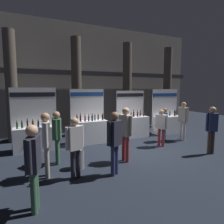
{
  "coord_description": "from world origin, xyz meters",
  "views": [
    {
      "loc": [
        -4.28,
        -6.57,
        2.46
      ],
      "look_at": [
        -0.67,
        0.95,
        1.47
      ],
      "focal_mm": 31.4,
      "sensor_mm": 36.0,
      "label": 1
    }
  ],
  "objects_px": {
    "visitor_5": "(212,126)",
    "visitor_6": "(165,122)",
    "exhibitor_booth_3": "(168,123)",
    "visitor_3": "(57,132)",
    "exhibitor_booth_0": "(36,135)",
    "exhibitor_booth_2": "(133,125)",
    "trash_bin": "(78,159)",
    "visitor_1": "(161,125)",
    "exhibitor_booth_1": "(90,130)",
    "visitor_0": "(75,143)",
    "visitor_4": "(183,117)",
    "visitor_2": "(115,137)",
    "visitor_8": "(126,129)",
    "visitor_9": "(33,160)",
    "visitor_7": "(46,139)"
  },
  "relations": [
    {
      "from": "visitor_5",
      "to": "visitor_6",
      "type": "xyz_separation_m",
      "value": [
        -0.35,
        2.21,
        -0.15
      ]
    },
    {
      "from": "exhibitor_booth_3",
      "to": "visitor_3",
      "type": "bearing_deg",
      "value": -162.92
    },
    {
      "from": "visitor_3",
      "to": "exhibitor_booth_0",
      "type": "bearing_deg",
      "value": -148.0
    },
    {
      "from": "exhibitor_booth_2",
      "to": "trash_bin",
      "type": "xyz_separation_m",
      "value": [
        -3.65,
        -2.7,
        -0.32
      ]
    },
    {
      "from": "visitor_1",
      "to": "exhibitor_booth_1",
      "type": "bearing_deg",
      "value": 24.77
    },
    {
      "from": "visitor_0",
      "to": "visitor_3",
      "type": "distance_m",
      "value": 1.33
    },
    {
      "from": "visitor_4",
      "to": "exhibitor_booth_0",
      "type": "bearing_deg",
      "value": 74.64
    },
    {
      "from": "trash_bin",
      "to": "exhibitor_booth_3",
      "type": "bearing_deg",
      "value": 24.04
    },
    {
      "from": "exhibitor_booth_0",
      "to": "visitor_3",
      "type": "relative_size",
      "value": 1.44
    },
    {
      "from": "visitor_2",
      "to": "visitor_8",
      "type": "height_order",
      "value": "visitor_8"
    },
    {
      "from": "trash_bin",
      "to": "visitor_6",
      "type": "relative_size",
      "value": 0.38
    },
    {
      "from": "exhibitor_booth_1",
      "to": "visitor_6",
      "type": "bearing_deg",
      "value": -19.87
    },
    {
      "from": "visitor_1",
      "to": "visitor_4",
      "type": "distance_m",
      "value": 1.64
    },
    {
      "from": "trash_bin",
      "to": "exhibitor_booth_2",
      "type": "bearing_deg",
      "value": 36.51
    },
    {
      "from": "exhibitor_booth_2",
      "to": "exhibitor_booth_0",
      "type": "bearing_deg",
      "value": -177.43
    },
    {
      "from": "exhibitor_booth_0",
      "to": "trash_bin",
      "type": "height_order",
      "value": "exhibitor_booth_0"
    },
    {
      "from": "exhibitor_booth_0",
      "to": "visitor_4",
      "type": "xyz_separation_m",
      "value": [
        6.48,
        -1.38,
        0.51
      ]
    },
    {
      "from": "exhibitor_booth_3",
      "to": "visitor_2",
      "type": "bearing_deg",
      "value": -145.07
    },
    {
      "from": "exhibitor_booth_0",
      "to": "visitor_4",
      "type": "relative_size",
      "value": 1.36
    },
    {
      "from": "exhibitor_booth_1",
      "to": "visitor_3",
      "type": "bearing_deg",
      "value": -133.12
    },
    {
      "from": "visitor_5",
      "to": "visitor_9",
      "type": "bearing_deg",
      "value": -158.53
    },
    {
      "from": "exhibitor_booth_1",
      "to": "visitor_6",
      "type": "distance_m",
      "value": 3.51
    },
    {
      "from": "exhibitor_booth_3",
      "to": "trash_bin",
      "type": "relative_size",
      "value": 4.05
    },
    {
      "from": "exhibitor_booth_3",
      "to": "visitor_8",
      "type": "height_order",
      "value": "exhibitor_booth_3"
    },
    {
      "from": "visitor_5",
      "to": "exhibitor_booth_2",
      "type": "bearing_deg",
      "value": 122.97
    },
    {
      "from": "visitor_0",
      "to": "visitor_6",
      "type": "distance_m",
      "value": 5.22
    },
    {
      "from": "exhibitor_booth_0",
      "to": "trash_bin",
      "type": "distance_m",
      "value": 2.71
    },
    {
      "from": "visitor_8",
      "to": "visitor_9",
      "type": "height_order",
      "value": "visitor_8"
    },
    {
      "from": "exhibitor_booth_0",
      "to": "exhibitor_booth_3",
      "type": "xyz_separation_m",
      "value": [
        6.88,
        0.12,
        -0.01
      ]
    },
    {
      "from": "exhibitor_booth_0",
      "to": "exhibitor_booth_2",
      "type": "height_order",
      "value": "exhibitor_booth_0"
    },
    {
      "from": "visitor_3",
      "to": "visitor_9",
      "type": "bearing_deg",
      "value": -3.89
    },
    {
      "from": "visitor_7",
      "to": "visitor_4",
      "type": "bearing_deg",
      "value": -72.87
    },
    {
      "from": "exhibitor_booth_0",
      "to": "exhibitor_booth_3",
      "type": "relative_size",
      "value": 1.03
    },
    {
      "from": "exhibitor_booth_3",
      "to": "visitor_7",
      "type": "relative_size",
      "value": 1.34
    },
    {
      "from": "exhibitor_booth_3",
      "to": "visitor_5",
      "type": "bearing_deg",
      "value": -105.24
    },
    {
      "from": "visitor_0",
      "to": "visitor_9",
      "type": "xyz_separation_m",
      "value": [
        -1.12,
        -1.09,
        0.06
      ]
    },
    {
      "from": "visitor_4",
      "to": "exhibitor_booth_2",
      "type": "bearing_deg",
      "value": 45.33
    },
    {
      "from": "visitor_9",
      "to": "exhibitor_booth_0",
      "type": "bearing_deg",
      "value": -168.26
    },
    {
      "from": "exhibitor_booth_2",
      "to": "visitor_6",
      "type": "height_order",
      "value": "exhibitor_booth_2"
    },
    {
      "from": "exhibitor_booth_3",
      "to": "visitor_4",
      "type": "distance_m",
      "value": 1.63
    },
    {
      "from": "exhibitor_booth_3",
      "to": "visitor_1",
      "type": "distance_m",
      "value": 2.74
    },
    {
      "from": "exhibitor_booth_3",
      "to": "visitor_3",
      "type": "distance_m",
      "value": 6.67
    },
    {
      "from": "visitor_5",
      "to": "visitor_6",
      "type": "height_order",
      "value": "visitor_5"
    },
    {
      "from": "visitor_1",
      "to": "visitor_9",
      "type": "height_order",
      "value": "visitor_9"
    },
    {
      "from": "exhibitor_booth_0",
      "to": "visitor_2",
      "type": "height_order",
      "value": "exhibitor_booth_0"
    },
    {
      "from": "visitor_7",
      "to": "visitor_9",
      "type": "distance_m",
      "value": 1.58
    },
    {
      "from": "exhibitor_booth_1",
      "to": "visitor_9",
      "type": "bearing_deg",
      "value": -121.72
    },
    {
      "from": "trash_bin",
      "to": "visitor_9",
      "type": "distance_m",
      "value": 2.34
    },
    {
      "from": "visitor_4",
      "to": "visitor_5",
      "type": "relative_size",
      "value": 1.02
    },
    {
      "from": "trash_bin",
      "to": "visitor_9",
      "type": "bearing_deg",
      "value": -128.48
    }
  ]
}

